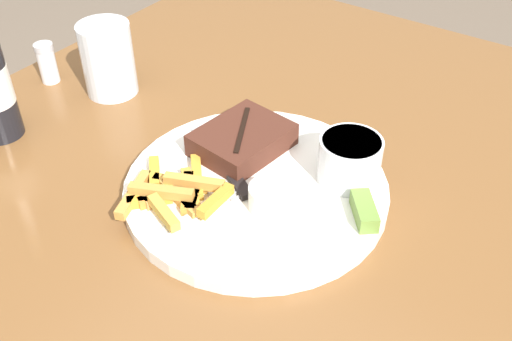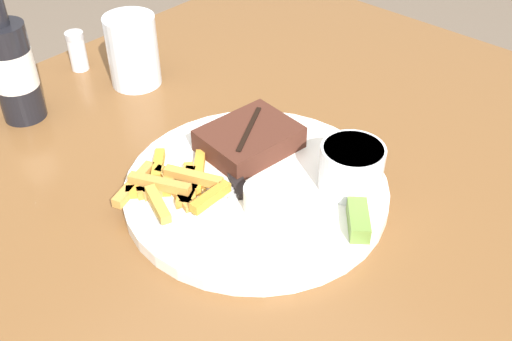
{
  "view_description": "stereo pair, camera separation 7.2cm",
  "coord_description": "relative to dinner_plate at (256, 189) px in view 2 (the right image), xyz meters",
  "views": [
    {
      "loc": [
        -0.46,
        -0.32,
        1.27
      ],
      "look_at": [
        0.0,
        0.0,
        0.81
      ],
      "focal_mm": 42.0,
      "sensor_mm": 36.0,
      "label": 1
    },
    {
      "loc": [
        -0.42,
        -0.38,
        1.27
      ],
      "look_at": [
        0.0,
        0.0,
        0.81
      ],
      "focal_mm": 42.0,
      "sensor_mm": 36.0,
      "label": 2
    }
  ],
  "objects": [
    {
      "name": "fries_pile",
      "position": [
        -0.08,
        0.06,
        0.02
      ],
      "size": [
        0.14,
        0.13,
        0.02
      ],
      "color": "orange",
      "rests_on": "dinner_plate"
    },
    {
      "name": "dinner_plate",
      "position": [
        0.0,
        0.0,
        0.0
      ],
      "size": [
        0.32,
        0.32,
        0.02
      ],
      "color": "white",
      "rests_on": "dining_table"
    },
    {
      "name": "pickle_spear",
      "position": [
        0.02,
        -0.14,
        0.02
      ],
      "size": [
        0.06,
        0.05,
        0.02
      ],
      "color": "olive",
      "rests_on": "dinner_plate"
    },
    {
      "name": "coleslaw_cup",
      "position": [
        0.07,
        -0.09,
        0.04
      ],
      "size": [
        0.08,
        0.08,
        0.06
      ],
      "color": "white",
      "rests_on": "dinner_plate"
    },
    {
      "name": "dining_table",
      "position": [
        0.0,
        0.0,
        -0.1
      ],
      "size": [
        1.16,
        0.99,
        0.78
      ],
      "color": "brown",
      "rests_on": "ground_plane"
    },
    {
      "name": "knife_utensil",
      "position": [
        0.0,
        0.05,
        0.01
      ],
      "size": [
        0.1,
        0.15,
        0.01
      ],
      "rotation": [
        0.0,
        0.0,
        1.06
      ],
      "color": "#B7B7BC",
      "rests_on": "dinner_plate"
    },
    {
      "name": "salt_shaker",
      "position": [
        0.04,
        0.43,
        0.02
      ],
      "size": [
        0.03,
        0.03,
        0.07
      ],
      "color": "white",
      "rests_on": "dining_table"
    },
    {
      "name": "beer_bottle",
      "position": [
        -0.1,
        0.37,
        0.07
      ],
      "size": [
        0.06,
        0.06,
        0.23
      ],
      "color": "black",
      "rests_on": "dining_table"
    },
    {
      "name": "steak_portion",
      "position": [
        0.05,
        0.05,
        0.02
      ],
      "size": [
        0.13,
        0.11,
        0.03
      ],
      "color": "#472319",
      "rests_on": "dinner_plate"
    },
    {
      "name": "fork_utensil",
      "position": [
        -0.08,
        0.02,
        0.01
      ],
      "size": [
        0.13,
        0.05,
        0.0
      ],
      "rotation": [
        0.0,
        0.0,
        6.02
      ],
      "color": "#B7B7BC",
      "rests_on": "dinner_plate"
    },
    {
      "name": "drinking_glass",
      "position": [
        0.07,
        0.32,
        0.05
      ],
      "size": [
        0.08,
        0.08,
        0.11
      ],
      "color": "silver",
      "rests_on": "dining_table"
    },
    {
      "name": "dipping_sauce_cup",
      "position": [
        -0.03,
        -0.04,
        0.03
      ],
      "size": [
        0.05,
        0.05,
        0.03
      ],
      "color": "silver",
      "rests_on": "dinner_plate"
    }
  ]
}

